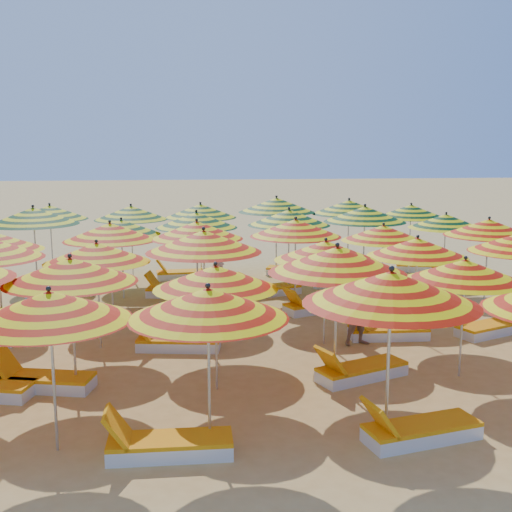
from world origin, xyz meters
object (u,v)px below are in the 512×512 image
(umbrella_28, at_px, (365,214))
(lounger_19, at_px, (458,283))
(umbrella_26, at_px, (196,220))
(lounger_6, at_px, (360,371))
(umbrella_19, at_px, (110,232))
(umbrella_21, at_px, (296,228))
(lounger_22, at_px, (423,267))
(beachgoer_a, at_px, (219,291))
(lounger_14, at_px, (315,306))
(lounger_12, at_px, (26,315))
(umbrella_32, at_px, (200,211))
(lounger_13, at_px, (222,310))
(lounger_2, at_px, (419,431))
(lounger_21, at_px, (295,271))
(lounger_17, at_px, (269,290))
(umbrella_14, at_px, (204,241))
(umbrella_25, at_px, (121,227))
(umbrella_1, at_px, (49,306))
(umbrella_3, at_px, (391,288))
(umbrella_29, at_px, (446,221))
(umbrella_10, at_px, (465,271))
(lounger_20, at_px, (183,274))
(lounger_16, at_px, (176,291))
(beachgoer_b, at_px, (361,313))
(lounger_15, at_px, (60,292))
(lounger_18, at_px, (345,284))
(umbrella_22, at_px, (383,233))
(umbrella_27, at_px, (289,217))
(umbrella_20, at_px, (197,230))
(umbrella_33, at_px, (276,205))
(umbrella_30, at_px, (50,212))
(umbrella_9, at_px, (337,260))
(lounger_11, at_px, (492,327))
(umbrella_24, at_px, (33,216))
(lounger_9, at_px, (176,342))
(umbrella_34, at_px, (349,207))
(umbrella_35, at_px, (411,211))
(umbrella_13, at_px, (97,253))
(umbrella_8, at_px, (216,277))
(lounger_1, at_px, (167,445))

(umbrella_28, relative_size, lounger_19, 1.52)
(umbrella_26, height_order, lounger_6, umbrella_26)
(umbrella_19, bearing_deg, umbrella_21, -0.31)
(lounger_22, distance_m, beachgoer_a, 8.84)
(lounger_14, bearing_deg, lounger_12, -21.32)
(umbrella_32, relative_size, lounger_13, 1.56)
(lounger_2, bearing_deg, lounger_21, -104.23)
(lounger_12, relative_size, lounger_17, 1.00)
(umbrella_14, bearing_deg, umbrella_25, 114.79)
(umbrella_1, height_order, umbrella_32, umbrella_32)
(umbrella_3, bearing_deg, umbrella_14, 116.75)
(umbrella_3, height_order, umbrella_29, umbrella_3)
(umbrella_21, bearing_deg, umbrella_10, -65.69)
(lounger_12, bearing_deg, umbrella_28, 174.69)
(lounger_2, bearing_deg, lounger_20, -86.84)
(umbrella_32, relative_size, lounger_14, 1.55)
(lounger_16, relative_size, beachgoer_b, 1.29)
(lounger_15, xyz_separation_m, lounger_16, (3.20, -0.31, 0.00))
(lounger_18, bearing_deg, umbrella_22, -57.90)
(umbrella_27, relative_size, umbrella_28, 0.96)
(umbrella_20, bearing_deg, umbrella_33, 59.88)
(umbrella_25, xyz_separation_m, umbrella_30, (-2.36, 2.50, 0.16))
(umbrella_22, relative_size, umbrella_26, 0.83)
(umbrella_10, bearing_deg, umbrella_9, -177.99)
(umbrella_22, distance_m, umbrella_26, 5.10)
(umbrella_22, height_order, umbrella_33, umbrella_33)
(lounger_11, bearing_deg, lounger_18, 91.28)
(umbrella_10, relative_size, umbrella_24, 0.78)
(lounger_9, bearing_deg, umbrella_21, -128.61)
(umbrella_30, distance_m, lounger_9, 8.37)
(umbrella_25, xyz_separation_m, beachgoer_a, (2.48, -2.62, -1.22))
(umbrella_24, xyz_separation_m, umbrella_34, (9.28, 2.01, -0.07))
(umbrella_21, height_order, lounger_19, umbrella_21)
(umbrella_21, relative_size, lounger_11, 1.42)
(umbrella_9, xyz_separation_m, umbrella_29, (4.91, 6.97, -0.24))
(umbrella_21, relative_size, umbrella_35, 0.91)
(lounger_14, bearing_deg, lounger_13, -19.86)
(lounger_16, relative_size, beachgoer_a, 1.21)
(lounger_2, xyz_separation_m, lounger_6, (-0.18, 2.49, 0.00))
(umbrella_3, relative_size, umbrella_20, 0.87)
(umbrella_27, bearing_deg, umbrella_25, -179.20)
(umbrella_13, xyz_separation_m, lounger_14, (5.04, 2.34, -1.87))
(umbrella_9, distance_m, lounger_9, 4.15)
(umbrella_14, distance_m, umbrella_21, 3.49)
(umbrella_24, bearing_deg, umbrella_20, -27.67)
(umbrella_1, height_order, umbrella_8, umbrella_1)
(umbrella_22, bearing_deg, umbrella_1, -134.48)
(umbrella_8, height_order, lounger_1, umbrella_8)
(umbrella_3, xyz_separation_m, lounger_22, (5.11, 11.85, -2.12))
(umbrella_19, height_order, lounger_12, umbrella_19)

